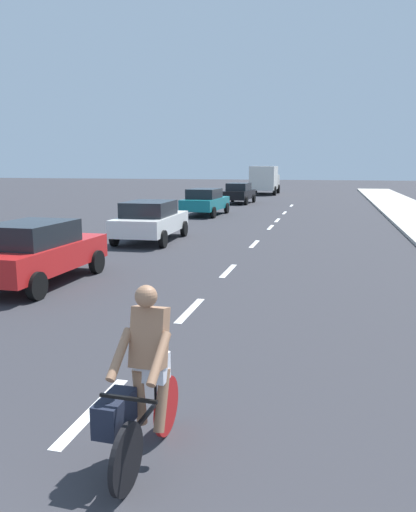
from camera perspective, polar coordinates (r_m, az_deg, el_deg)
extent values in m
plane|color=#2D2D33|center=(21.13, 6.19, 2.28)|extent=(160.00, 160.00, 0.00)
cube|color=white|center=(6.52, -12.98, -16.79)|extent=(0.16, 1.80, 0.01)
cube|color=white|center=(10.35, -2.04, -6.19)|extent=(0.16, 1.80, 0.01)
cube|color=white|center=(14.12, 2.34, -1.69)|extent=(0.16, 1.80, 0.01)
cube|color=white|center=(18.96, 5.31, 1.38)|extent=(0.16, 1.80, 0.01)
cube|color=white|center=(24.13, 7.14, 3.27)|extent=(0.16, 1.80, 0.01)
cube|color=white|center=(27.25, 7.91, 4.06)|extent=(0.16, 1.80, 0.01)
cube|color=white|center=(31.56, 8.72, 4.89)|extent=(0.16, 1.80, 0.01)
cube|color=white|center=(37.27, 9.51, 5.70)|extent=(0.16, 1.80, 0.01)
cylinder|color=black|center=(4.94, -9.28, -21.87)|extent=(0.07, 0.66, 0.66)
cylinder|color=red|center=(5.78, -4.76, -16.66)|extent=(0.07, 0.66, 0.66)
cube|color=black|center=(5.26, -6.85, -17.37)|extent=(0.07, 0.95, 0.04)
cylinder|color=black|center=(5.33, -6.03, -14.10)|extent=(0.03, 0.03, 0.48)
cube|color=black|center=(4.73, -9.07, -15.75)|extent=(0.56, 0.05, 0.03)
cube|color=#9E7051|center=(5.02, -6.70, -9.17)|extent=(0.35, 0.33, 0.63)
sphere|color=#9E7051|center=(4.84, -7.07, -4.59)|extent=(0.22, 0.22, 0.22)
cube|color=white|center=(5.19, -6.40, -12.42)|extent=(0.33, 0.23, 0.28)
cube|color=black|center=(5.06, -10.59, -17.17)|extent=(0.26, 0.53, 0.32)
cylinder|color=#9E7051|center=(5.23, -5.28, -16.03)|extent=(0.12, 0.32, 0.62)
cylinder|color=#9E7051|center=(5.32, -7.79, -15.65)|extent=(0.12, 0.20, 0.63)
cylinder|color=#9E7051|center=(4.76, -5.61, -11.56)|extent=(0.11, 0.49, 0.41)
cylinder|color=#9E7051|center=(4.91, -10.05, -10.97)|extent=(0.11, 0.49, 0.41)
cube|color=red|center=(13.24, -18.87, -0.03)|extent=(1.83, 4.25, 0.64)
cube|color=black|center=(12.98, -19.53, 2.41)|extent=(1.59, 2.22, 0.56)
cylinder|color=black|center=(14.97, -18.64, -0.31)|extent=(0.19, 0.64, 0.64)
cylinder|color=black|center=(14.09, -12.57, -0.65)|extent=(0.19, 0.64, 0.64)
cylinder|color=black|center=(11.66, -18.95, -3.25)|extent=(0.19, 0.64, 0.64)
cube|color=white|center=(19.70, -6.49, 3.71)|extent=(2.01, 4.50, 0.64)
cube|color=black|center=(19.43, -6.73, 5.39)|extent=(1.72, 2.36, 0.56)
cylinder|color=black|center=(21.46, -7.58, 3.24)|extent=(0.20, 0.65, 0.64)
cylinder|color=black|center=(20.92, -2.75, 3.13)|extent=(0.20, 0.65, 0.64)
cylinder|color=black|center=(18.67, -10.64, 2.09)|extent=(0.20, 0.65, 0.64)
cylinder|color=black|center=(18.04, -5.15, 1.94)|extent=(0.20, 0.65, 0.64)
cube|color=#14727A|center=(29.69, -0.29, 6.00)|extent=(2.06, 4.45, 0.64)
cube|color=black|center=(29.44, -0.42, 7.14)|extent=(1.73, 2.35, 0.56)
cylinder|color=black|center=(31.40, -1.10, 5.56)|extent=(0.21, 0.65, 0.64)
cylinder|color=black|center=(30.90, 2.15, 5.48)|extent=(0.21, 0.65, 0.64)
cylinder|color=black|center=(28.60, -2.92, 5.08)|extent=(0.21, 0.65, 0.64)
cylinder|color=black|center=(28.05, 0.62, 4.99)|extent=(0.21, 0.65, 0.64)
cube|color=black|center=(38.85, 3.58, 7.02)|extent=(1.96, 4.22, 0.64)
cube|color=black|center=(38.62, 3.52, 7.89)|extent=(1.64, 2.23, 0.56)
cylinder|color=black|center=(40.44, 2.83, 6.63)|extent=(0.21, 0.65, 0.64)
cylinder|color=black|center=(40.06, 5.26, 6.56)|extent=(0.21, 0.65, 0.64)
cylinder|color=black|center=(37.73, 1.79, 6.37)|extent=(0.21, 0.65, 0.64)
cylinder|color=black|center=(37.32, 4.38, 6.30)|extent=(0.21, 0.65, 0.64)
cube|color=beige|center=(53.51, 6.76, 8.43)|extent=(2.42, 2.36, 1.40)
cube|color=silver|center=(50.53, 6.39, 8.84)|extent=(2.44, 4.18, 2.30)
cylinder|color=black|center=(53.56, 5.44, 7.65)|extent=(0.29, 0.90, 0.90)
cylinder|color=black|center=(53.29, 8.02, 7.58)|extent=(0.29, 0.90, 0.90)
cylinder|color=black|center=(49.70, 4.83, 7.45)|extent=(0.29, 0.90, 0.90)
cylinder|color=black|center=(49.41, 7.61, 7.38)|extent=(0.29, 0.90, 0.90)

